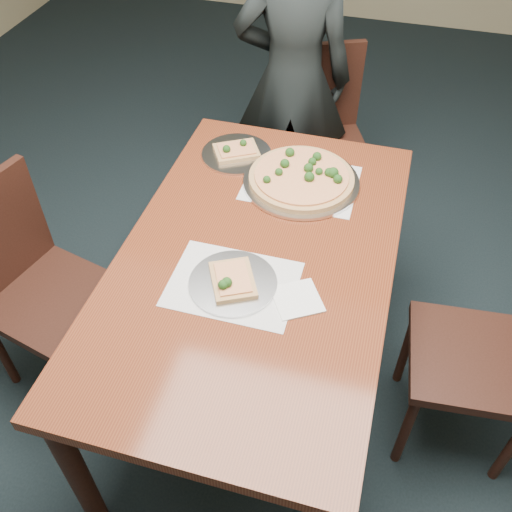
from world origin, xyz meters
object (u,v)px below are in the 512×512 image
(chair_right, at_px, (501,351))
(slice_plate_near, at_px, (233,282))
(chair_far, at_px, (321,130))
(dining_table, at_px, (256,275))
(chair_left, at_px, (31,280))
(diner, at_px, (293,80))
(slice_plate_far, at_px, (236,152))
(pizza_pan, at_px, (302,178))

(chair_right, distance_m, slice_plate_near, 0.93)
(chair_far, height_order, chair_right, same)
(dining_table, height_order, chair_left, chair_left)
(dining_table, xyz_separation_m, diner, (-0.14, 1.15, 0.11))
(slice_plate_far, bearing_deg, diner, 82.16)
(slice_plate_far, bearing_deg, chair_right, -25.62)
(dining_table, distance_m, pizza_pan, 0.44)
(dining_table, xyz_separation_m, slice_plate_far, (-0.23, 0.53, 0.10))
(chair_far, xyz_separation_m, pizza_pan, (0.05, -0.74, 0.26))
(chair_left, relative_size, chair_right, 1.00)
(pizza_pan, height_order, slice_plate_near, pizza_pan)
(chair_left, bearing_deg, dining_table, -67.87)
(slice_plate_near, distance_m, slice_plate_far, 0.70)
(chair_right, bearing_deg, slice_plate_near, -84.90)
(dining_table, xyz_separation_m, slice_plate_near, (-0.04, -0.14, 0.11))
(dining_table, height_order, diner, diner)
(chair_far, xyz_separation_m, slice_plate_near, (-0.05, -1.31, 0.25))
(diner, xyz_separation_m, slice_plate_near, (0.11, -1.30, -0.00))
(chair_far, height_order, diner, diner)
(chair_right, height_order, diner, diner)
(diner, height_order, slice_plate_near, diner)
(chair_far, bearing_deg, chair_left, -147.19)
(chair_right, distance_m, pizza_pan, 0.92)
(diner, bearing_deg, chair_right, 122.29)
(diner, distance_m, slice_plate_near, 1.30)
(chair_left, bearing_deg, slice_plate_near, -77.56)
(dining_table, relative_size, slice_plate_near, 5.36)
(chair_far, distance_m, chair_left, 1.55)
(slice_plate_near, bearing_deg, pizza_pan, 80.12)
(chair_right, bearing_deg, pizza_pan, -122.38)
(dining_table, bearing_deg, slice_plate_near, -104.52)
(slice_plate_far, bearing_deg, slice_plate_near, -73.94)
(slice_plate_far, bearing_deg, pizza_pan, -20.08)
(chair_far, distance_m, diner, 0.29)
(diner, bearing_deg, slice_plate_far, 73.45)
(chair_right, xyz_separation_m, slice_plate_far, (-1.08, 0.52, 0.25))
(slice_plate_far, bearing_deg, chair_far, 69.12)
(slice_plate_near, height_order, slice_plate_far, slice_plate_near)
(slice_plate_near, bearing_deg, dining_table, 75.48)
(diner, bearing_deg, pizza_pan, 97.02)
(slice_plate_far, bearing_deg, dining_table, -66.49)
(chair_left, bearing_deg, slice_plate_far, -29.30)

